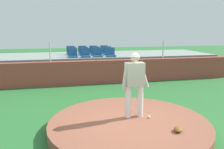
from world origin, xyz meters
name	(u,v)px	position (x,y,z in m)	size (l,w,h in m)	color
ground_plane	(129,130)	(0.00, 0.00, 0.00)	(60.00, 60.00, 0.00)	#2B6C32
pitchers_mound	(129,125)	(0.00, 0.00, 0.13)	(4.35, 4.35, 0.27)	brown
pitcher	(135,80)	(0.22, 0.23, 1.34)	(0.82, 0.30, 1.85)	white
baseball	(149,117)	(0.60, 0.04, 0.30)	(0.07, 0.07, 0.07)	white
fielding_glove	(178,129)	(0.95, -0.94, 0.32)	(0.30, 0.20, 0.11)	brown
brick_barrier	(95,72)	(0.00, 5.71, 0.59)	(15.80, 0.40, 1.18)	#9A4137
fence_post_left	(50,52)	(-2.18, 5.71, 1.67)	(0.06, 0.06, 0.96)	silver
fence_post_right	(163,50)	(3.70, 5.71, 1.67)	(0.06, 0.06, 0.96)	silver
bleacher_platform	(89,65)	(0.00, 8.17, 0.62)	(14.98, 3.91, 1.24)	gray
stadium_chair_0	(73,55)	(-1.03, 6.77, 1.40)	(0.48, 0.44, 0.50)	#20568D
stadium_chair_1	(86,54)	(-0.36, 6.72, 1.40)	(0.48, 0.44, 0.50)	#20568D
stadium_chair_2	(98,54)	(0.33, 6.76, 1.40)	(0.48, 0.44, 0.50)	#20568D
stadium_chair_3	(111,54)	(1.05, 6.71, 1.40)	(0.48, 0.44, 0.50)	#20568D
stadium_chair_4	(72,53)	(-1.03, 7.67, 1.40)	(0.48, 0.44, 0.50)	#20568D
stadium_chair_5	(84,53)	(-0.34, 7.62, 1.40)	(0.48, 0.44, 0.50)	#20568D
stadium_chair_6	(95,53)	(0.33, 7.63, 1.40)	(0.48, 0.44, 0.50)	#20568D
stadium_chair_7	(108,52)	(1.07, 7.65, 1.40)	(0.48, 0.44, 0.50)	#20568D
stadium_chair_8	(71,52)	(-1.05, 8.56, 1.40)	(0.48, 0.44, 0.50)	#20568D
stadium_chair_9	(82,51)	(-0.34, 8.52, 1.40)	(0.48, 0.44, 0.50)	#20568D
stadium_chair_10	(94,51)	(0.36, 8.51, 1.40)	(0.48, 0.44, 0.50)	#20568D
stadium_chair_11	(104,51)	(1.04, 8.52, 1.40)	(0.48, 0.44, 0.50)	#20568D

